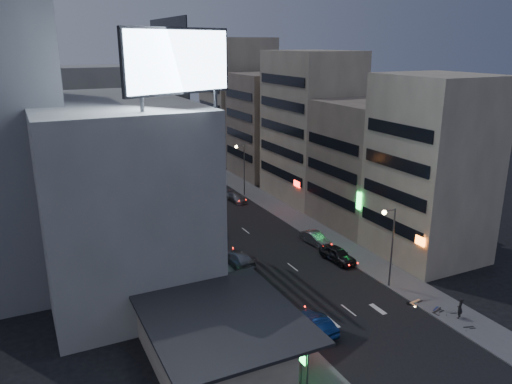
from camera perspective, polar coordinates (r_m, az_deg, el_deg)
ground at (r=44.15m, az=13.70°, el=-15.34°), size 180.00×180.00×0.00m
sidewalk_left at (r=64.80m, az=-9.16°, el=-4.32°), size 4.00×120.00×0.12m
sidewalk_right at (r=70.70m, az=3.32°, el=-2.31°), size 4.00×120.00×0.12m
food_court at (r=38.42m, az=-5.11°, el=-16.66°), size 11.00×13.00×3.88m
white_building at (r=50.79m, az=-15.97°, el=-0.04°), size 14.00×24.00×18.00m
shophouse_near at (r=57.12m, az=19.39°, el=2.52°), size 10.00×11.00×20.00m
shophouse_mid at (r=66.19m, az=12.53°, el=3.15°), size 11.00×12.00×16.00m
shophouse_far at (r=75.71m, az=6.26°, el=7.44°), size 10.00×14.00×22.00m
far_left_a at (r=74.90m, az=-18.47°, el=5.80°), size 11.00×10.00×20.00m
far_left_b at (r=87.99m, az=-19.87°, el=5.53°), size 12.00×10.00×15.00m
far_right_a at (r=89.12m, az=1.32°, el=7.63°), size 11.00×12.00×18.00m
far_right_b at (r=101.45m, az=-2.10°, el=10.44°), size 12.00×12.00×24.00m
billboard at (r=39.98m, az=-8.86°, el=14.49°), size 9.52×3.75×6.20m
street_lamp_right_near at (r=49.33m, az=15.04°, el=-4.93°), size 1.60×0.44×8.02m
street_lamp_left at (r=56.50m, az=-4.96°, el=-1.62°), size 1.60×0.44×8.02m
street_lamp_right_far at (r=76.88m, az=-1.63°, el=3.39°), size 1.60×0.44×8.02m
parked_car_right_near at (r=55.76m, az=9.32°, el=-7.06°), size 2.37×4.91×1.62m
parked_car_right_mid at (r=59.94m, az=6.80°, el=-5.30°), size 2.05×4.57×1.45m
parked_car_left at (r=63.18m, az=-5.15°, el=-4.08°), size 2.51×5.25×1.44m
parked_car_right_far at (r=75.31m, az=-2.27°, el=-0.63°), size 2.06×4.52×1.28m
road_car_blue at (r=43.04m, az=6.81°, el=-14.69°), size 1.96×4.60×1.47m
road_car_silver at (r=54.19m, az=-2.01°, el=-7.58°), size 2.39×5.50×1.57m
person at (r=47.65m, az=22.28°, el=-12.19°), size 0.81×0.71×1.85m
scooter_black_a at (r=47.10m, az=23.63°, el=-13.32°), size 0.96×1.69×0.98m
scooter_silver_a at (r=48.78m, az=21.83°, el=-12.02°), size 1.09×1.69×0.98m
scooter_blue at (r=49.03m, az=20.02°, el=-11.66°), size 1.09×1.69×0.98m
scooter_black_b at (r=48.71m, az=20.32°, el=-11.83°), size 0.89×1.84×1.08m
scooter_silver_b at (r=49.71m, az=18.13°, el=-10.94°), size 0.93×1.99×1.17m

